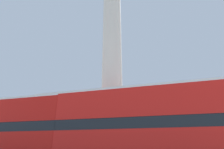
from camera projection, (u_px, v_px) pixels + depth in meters
name	position (u px, v px, depth m)	size (l,w,h in m)	color
monument_column	(112.00, 76.00, 16.18)	(5.68, 5.68, 21.85)	beige
bus_a	(128.00, 127.00, 9.59)	(10.92, 3.17, 4.34)	red
equestrian_statue	(17.00, 144.00, 19.56)	(3.64, 2.65, 5.83)	beige
street_lamp	(154.00, 118.00, 12.31)	(0.47, 0.47, 5.25)	black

